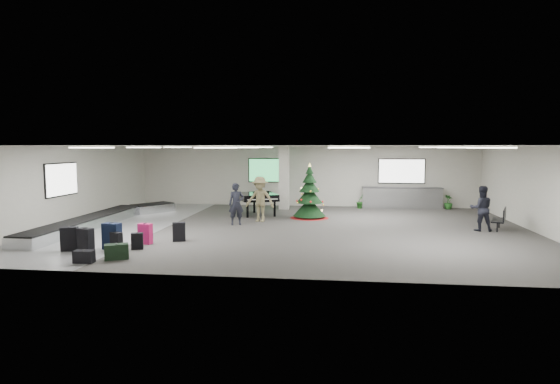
# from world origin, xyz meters

# --- Properties ---
(ground) EXTENTS (18.00, 18.00, 0.00)m
(ground) POSITION_xyz_m (0.00, 0.00, 0.00)
(ground) COLOR #32312E
(ground) RESTS_ON ground
(room_envelope) EXTENTS (18.02, 14.02, 3.21)m
(room_envelope) POSITION_xyz_m (-0.38, 0.67, 2.33)
(room_envelope) COLOR #B4B2A5
(room_envelope) RESTS_ON ground
(baggage_carousel) EXTENTS (2.28, 9.71, 0.43)m
(baggage_carousel) POSITION_xyz_m (-7.84, -0.08, 0.21)
(baggage_carousel) COLOR silver
(baggage_carousel) RESTS_ON ground
(service_counter) EXTENTS (4.05, 0.65, 1.08)m
(service_counter) POSITION_xyz_m (5.00, 6.65, 0.55)
(service_counter) COLOR silver
(service_counter) RESTS_ON ground
(suitcase_0) EXTENTS (0.53, 0.39, 0.75)m
(suitcase_0) POSITION_xyz_m (-5.82, -4.91, 0.37)
(suitcase_0) COLOR black
(suitcase_0) RESTS_ON ground
(suitcase_1) EXTENTS (0.42, 0.33, 0.59)m
(suitcase_1) POSITION_xyz_m (-4.98, -4.63, 0.29)
(suitcase_1) COLOR black
(suitcase_1) RESTS_ON ground
(pink_suitcase) EXTENTS (0.46, 0.31, 0.69)m
(pink_suitcase) POSITION_xyz_m (-4.53, -3.53, 0.34)
(pink_suitcase) COLOR #D01B5F
(pink_suitcase) RESTS_ON ground
(suitcase_3) EXTENTS (0.48, 0.36, 0.66)m
(suitcase_3) POSITION_xyz_m (-3.59, -2.97, 0.32)
(suitcase_3) COLOR black
(suitcase_3) RESTS_ON ground
(navy_suitcase) EXTENTS (0.57, 0.38, 0.84)m
(navy_suitcase) POSITION_xyz_m (-5.22, -4.43, 0.41)
(navy_suitcase) COLOR black
(navy_suitcase) RESTS_ON ground
(suitcase_5) EXTENTS (0.54, 0.40, 0.75)m
(suitcase_5) POSITION_xyz_m (-6.41, -4.78, 0.37)
(suitcase_5) COLOR black
(suitcase_5) RESTS_ON ground
(green_duffel) EXTENTS (0.73, 0.59, 0.45)m
(green_duffel) POSITION_xyz_m (-4.49, -5.63, 0.22)
(green_duffel) COLOR black
(green_duffel) RESTS_ON ground
(suitcase_7) EXTENTS (0.39, 0.29, 0.53)m
(suitcase_7) POSITION_xyz_m (-4.45, -4.33, 0.26)
(suitcase_7) COLOR black
(suitcase_7) RESTS_ON ground
(black_duffel) EXTENTS (0.54, 0.32, 0.36)m
(black_duffel) POSITION_xyz_m (-5.18, -6.13, 0.17)
(black_duffel) COLOR black
(black_duffel) RESTS_ON ground
(christmas_tree) EXTENTS (1.72, 1.72, 2.45)m
(christmas_tree) POSITION_xyz_m (0.46, 2.71, 0.84)
(christmas_tree) COLOR maroon
(christmas_tree) RESTS_ON ground
(grand_piano) EXTENTS (2.24, 2.51, 1.18)m
(grand_piano) POSITION_xyz_m (-1.96, 3.30, 0.84)
(grand_piano) COLOR black
(grand_piano) RESTS_ON ground
(bench) EXTENTS (0.91, 1.39, 0.84)m
(bench) POSITION_xyz_m (7.90, 0.58, 0.47)
(bench) COLOR black
(bench) RESTS_ON ground
(traveler_a) EXTENTS (0.72, 0.60, 1.70)m
(traveler_a) POSITION_xyz_m (-2.37, 0.51, 0.85)
(traveler_a) COLOR black
(traveler_a) RESTS_ON ground
(traveler_b) EXTENTS (1.33, 0.89, 1.92)m
(traveler_b) POSITION_xyz_m (-1.56, 1.45, 0.96)
(traveler_b) COLOR olive
(traveler_b) RESTS_ON ground
(traveler_bench) EXTENTS (0.86, 0.68, 1.71)m
(traveler_bench) POSITION_xyz_m (7.07, 0.27, 0.85)
(traveler_bench) COLOR black
(traveler_bench) RESTS_ON ground
(potted_plant_left) EXTENTS (0.52, 0.52, 0.74)m
(potted_plant_left) POSITION_xyz_m (2.86, 6.27, 0.37)
(potted_plant_left) COLOR #164618
(potted_plant_left) RESTS_ON ground
(potted_plant_right) EXTENTS (0.58, 0.58, 0.74)m
(potted_plant_right) POSITION_xyz_m (7.30, 6.49, 0.37)
(potted_plant_right) COLOR #164618
(potted_plant_right) RESTS_ON ground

